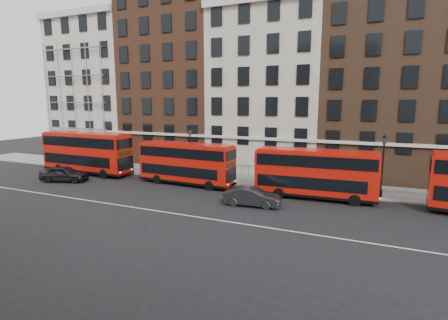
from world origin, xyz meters
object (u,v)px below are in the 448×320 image
at_px(car_rear, 64,174).
at_px(car_front, 252,197).
at_px(bus_a, 86,152).
at_px(bus_b, 186,163).
at_px(bus_c, 315,173).

xyz_separation_m(car_rear, car_front, (20.51, -0.12, -0.08)).
relative_size(bus_a, car_rear, 2.35).
height_order(bus_b, bus_c, bus_c).
bearing_deg(bus_c, bus_a, 176.63).
bearing_deg(bus_a, car_rear, -76.49).
xyz_separation_m(bus_a, car_front, (21.34, -4.10, -1.79)).
height_order(bus_a, bus_b, bus_a).
bearing_deg(bus_a, bus_c, 1.71).
bearing_deg(bus_c, car_rear, -174.19).
height_order(bus_b, car_rear, bus_b).
bearing_deg(car_rear, car_front, -109.09).
height_order(car_rear, car_front, car_rear).
bearing_deg(bus_b, bus_a, -177.32).
relative_size(bus_b, car_front, 2.22).
bearing_deg(bus_c, bus_b, 176.62).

